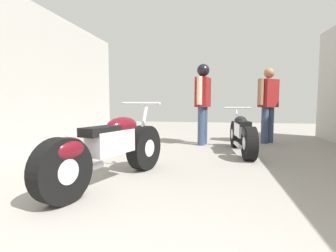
{
  "coord_description": "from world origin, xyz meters",
  "views": [
    {
      "loc": [
        0.24,
        -0.27,
        0.92
      ],
      "look_at": [
        -0.47,
        3.73,
        0.56
      ],
      "focal_mm": 28.01,
      "sensor_mm": 36.0,
      "label": 1
    }
  ],
  "objects_px": {
    "motorcycle_black_naked": "(242,134)",
    "motorcycle_maroon_cruiser": "(108,150)",
    "mechanic_with_helmet": "(203,97)",
    "mechanic_in_blue": "(268,101)"
  },
  "relations": [
    {
      "from": "motorcycle_black_naked",
      "to": "motorcycle_maroon_cruiser",
      "type": "bearing_deg",
      "value": -128.25
    },
    {
      "from": "motorcycle_maroon_cruiser",
      "to": "motorcycle_black_naked",
      "type": "distance_m",
      "value": 2.7
    },
    {
      "from": "motorcycle_maroon_cruiser",
      "to": "mechanic_with_helmet",
      "type": "relative_size",
      "value": 1.11
    },
    {
      "from": "motorcycle_maroon_cruiser",
      "to": "mechanic_with_helmet",
      "type": "xyz_separation_m",
      "value": [
        0.92,
        3.01,
        0.65
      ]
    },
    {
      "from": "mechanic_in_blue",
      "to": "motorcycle_black_naked",
      "type": "bearing_deg",
      "value": -116.64
    },
    {
      "from": "mechanic_with_helmet",
      "to": "motorcycle_maroon_cruiser",
      "type": "bearing_deg",
      "value": -106.9
    },
    {
      "from": "mechanic_in_blue",
      "to": "mechanic_with_helmet",
      "type": "height_order",
      "value": "mechanic_with_helmet"
    },
    {
      "from": "motorcycle_maroon_cruiser",
      "to": "motorcycle_black_naked",
      "type": "xyz_separation_m",
      "value": [
        1.67,
        2.12,
        -0.05
      ]
    },
    {
      "from": "motorcycle_maroon_cruiser",
      "to": "mechanic_in_blue",
      "type": "distance_m",
      "value": 4.25
    },
    {
      "from": "motorcycle_black_naked",
      "to": "mechanic_with_helmet",
      "type": "height_order",
      "value": "mechanic_with_helmet"
    }
  ]
}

